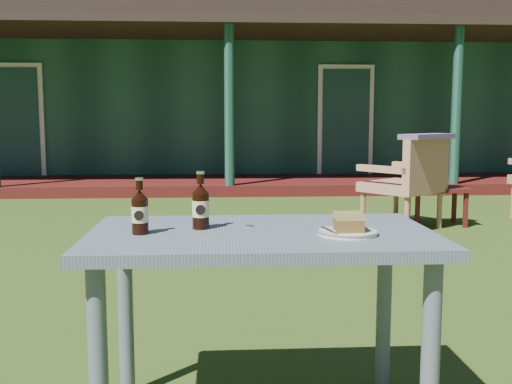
{
  "coord_description": "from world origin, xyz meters",
  "views": [
    {
      "loc": [
        -0.14,
        -3.65,
        1.11
      ],
      "look_at": [
        0.0,
        -1.3,
        0.82
      ],
      "focal_mm": 42.0,
      "sensor_mm": 36.0,
      "label": 1
    }
  ],
  "objects": [
    {
      "name": "floral_throw",
      "position": [
        1.86,
        2.02,
        0.93
      ],
      "size": [
        0.65,
        0.58,
        0.05
      ],
      "primitive_type": "cube",
      "rotation": [
        0.0,
        0.0,
        3.81
      ],
      "color": "#6E4975",
      "rests_on": "armchair_left"
    },
    {
      "name": "bottle_cap",
      "position": [
        -0.04,
        -1.54,
        0.72
      ],
      "size": [
        0.03,
        0.03,
        0.01
      ],
      "primitive_type": "cylinder",
      "color": "silver",
      "rests_on": "cafe_table"
    },
    {
      "name": "cola_bottle_far",
      "position": [
        -0.41,
        -1.63,
        0.8
      ],
      "size": [
        0.06,
        0.06,
        0.19
      ],
      "color": "black",
      "rests_on": "cafe_table"
    },
    {
      "name": "cafe_table",
      "position": [
        0.0,
        -1.6,
        0.62
      ],
      "size": [
        1.2,
        0.7,
        0.72
      ],
      "color": "slate",
      "rests_on": "ground"
    },
    {
      "name": "ground",
      "position": [
        0.0,
        0.0,
        0.0
      ],
      "size": [
        80.0,
        80.0,
        0.0
      ],
      "primitive_type": "plane",
      "color": "#334916"
    },
    {
      "name": "tree_mid",
      "position": [
        3.0,
        18.5,
        4.75
      ],
      "size": [
        0.28,
        0.28,
        9.5
      ],
      "primitive_type": "cylinder",
      "color": "brown",
      "rests_on": "ground"
    },
    {
      "name": "armchair_left",
      "position": [
        1.75,
        2.17,
        0.51
      ],
      "size": [
        0.92,
        0.91,
        0.91
      ],
      "color": "#AC7256",
      "rests_on": "ground"
    },
    {
      "name": "pavilion",
      "position": [
        -0.0,
        9.39,
        1.61
      ],
      "size": [
        15.8,
        8.3,
        3.45
      ],
      "color": "#1A4536",
      "rests_on": "ground"
    },
    {
      "name": "cake_slice",
      "position": [
        0.29,
        -1.69,
        0.77
      ],
      "size": [
        0.09,
        0.09,
        0.06
      ],
      "color": "brown",
      "rests_on": "plate"
    },
    {
      "name": "cola_bottle_near",
      "position": [
        -0.21,
        -1.54,
        0.8
      ],
      "size": [
        0.06,
        0.06,
        0.21
      ],
      "color": "black",
      "rests_on": "cafe_table"
    },
    {
      "name": "plate",
      "position": [
        0.29,
        -1.68,
        0.73
      ],
      "size": [
        0.2,
        0.2,
        0.01
      ],
      "color": "silver",
      "rests_on": "cafe_table"
    },
    {
      "name": "side_table",
      "position": [
        2.11,
        2.37,
        0.34
      ],
      "size": [
        0.6,
        0.4,
        0.4
      ],
      "color": "#4A1312",
      "rests_on": "ground"
    },
    {
      "name": "fork",
      "position": [
        0.22,
        -1.69,
        0.74
      ],
      "size": [
        0.04,
        0.14,
        0.0
      ],
      "primitive_type": "cube",
      "rotation": [
        0.0,
        0.0,
        0.21
      ],
      "color": "silver",
      "rests_on": "plate"
    }
  ]
}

